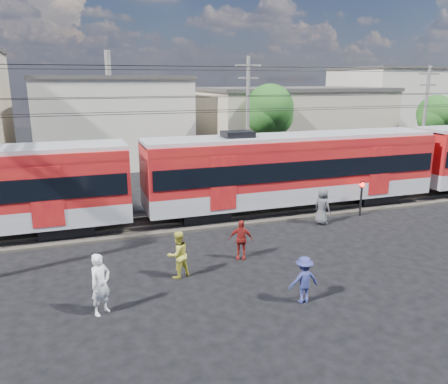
{
  "coord_description": "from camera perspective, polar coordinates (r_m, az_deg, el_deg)",
  "views": [
    {
      "loc": [
        -5.14,
        -12.61,
        6.99
      ],
      "look_at": [
        0.89,
        5.0,
        2.19
      ],
      "focal_mm": 35.0,
      "sensor_mm": 36.0,
      "label": 1
    }
  ],
  "objects": [
    {
      "name": "pedestrian_e",
      "position": [
        22.14,
        12.72,
        -1.84
      ],
      "size": [
        0.88,
        1.04,
        1.82
      ],
      "primitive_type": "imported",
      "rotation": [
        0.0,
        0.0,
        1.96
      ],
      "color": "#49494E",
      "rests_on": "ground"
    },
    {
      "name": "building_east",
      "position": [
        52.49,
        20.65,
        10.47
      ],
      "size": [
        10.2,
        10.2,
        8.3
      ],
      "color": "#BCB6A4",
      "rests_on": "ground"
    },
    {
      "name": "ground",
      "position": [
        15.31,
        2.99,
        -12.73
      ],
      "size": [
        120.0,
        120.0,
        0.0
      ],
      "primitive_type": "plane",
      "color": "black",
      "rests_on": "ground"
    },
    {
      "name": "building_midwest",
      "position": [
        39.88,
        -14.5,
        9.22
      ],
      "size": [
        12.24,
        12.24,
        7.3
      ],
      "color": "#BCB6A4",
      "rests_on": "ground"
    },
    {
      "name": "pedestrian_a",
      "position": [
        14.05,
        -15.84,
        -11.5
      ],
      "size": [
        0.84,
        0.8,
        1.94
      ],
      "primitive_type": "imported",
      "rotation": [
        0.0,
        0.0,
        0.65
      ],
      "color": "white",
      "rests_on": "ground"
    },
    {
      "name": "tree_near",
      "position": [
        33.96,
        6.21,
        10.46
      ],
      "size": [
        3.82,
        3.64,
        6.72
      ],
      "color": "#382619",
      "rests_on": "ground"
    },
    {
      "name": "pedestrian_d",
      "position": [
        17.5,
        2.21,
        -6.22
      ],
      "size": [
        1.03,
        0.77,
        1.62
      ],
      "primitive_type": "imported",
      "rotation": [
        0.0,
        0.0,
        -0.44
      ],
      "color": "maroon",
      "rests_on": "ground"
    },
    {
      "name": "building_mideast",
      "position": [
        41.49,
        8.78,
        9.0
      ],
      "size": [
        16.32,
        10.2,
        6.3
      ],
      "color": "tan",
      "rests_on": "ground"
    },
    {
      "name": "crossing_signal",
      "position": [
        23.96,
        17.52,
        -0.01
      ],
      "size": [
        0.27,
        0.27,
        1.84
      ],
      "color": "black",
      "rests_on": "ground"
    },
    {
      "name": "commuter_train",
      "position": [
        23.9,
        9.45,
        3.2
      ],
      "size": [
        50.3,
        3.08,
        4.17
      ],
      "color": "black",
      "rests_on": "ground"
    },
    {
      "name": "pedestrian_c",
      "position": [
        14.47,
        10.38,
        -11.21
      ],
      "size": [
        1.01,
        0.58,
        1.56
      ],
      "primitive_type": "imported",
      "rotation": [
        0.0,
        0.0,
        3.14
      ],
      "color": "navy",
      "rests_on": "ground"
    },
    {
      "name": "rail_far",
      "position": [
        23.0,
        -5.13,
        -2.81
      ],
      "size": [
        70.0,
        0.12,
        0.12
      ],
      "primitive_type": "cube",
      "color": "#59544C",
      "rests_on": "track_bed"
    },
    {
      "name": "tree_far",
      "position": [
        41.85,
        26.0,
        8.92
      ],
      "size": [
        3.36,
        3.12,
        5.76
      ],
      "color": "#382619",
      "rests_on": "ground"
    },
    {
      "name": "utility_pole_mid",
      "position": [
        29.88,
        3.11,
        9.73
      ],
      "size": [
        1.8,
        0.24,
        8.5
      ],
      "color": "slate",
      "rests_on": "ground"
    },
    {
      "name": "pedestrian_b",
      "position": [
        15.99,
        -6.02,
        -8.11
      ],
      "size": [
        1.03,
        0.92,
        1.75
      ],
      "primitive_type": "imported",
      "rotation": [
        0.0,
        0.0,
        3.5
      ],
      "color": "gold",
      "rests_on": "ground"
    },
    {
      "name": "utility_pole_east",
      "position": [
        36.71,
        24.72,
        8.93
      ],
      "size": [
        1.8,
        0.24,
        8.0
      ],
      "color": "slate",
      "rests_on": "ground"
    },
    {
      "name": "track_bed",
      "position": [
        22.35,
        -4.66,
        -3.65
      ],
      "size": [
        70.0,
        3.4,
        0.12
      ],
      "primitive_type": "cube",
      "color": "#2D2823",
      "rests_on": "ground"
    },
    {
      "name": "rail_near",
      "position": [
        21.62,
        -4.17,
        -3.93
      ],
      "size": [
        70.0,
        0.12,
        0.12
      ],
      "primitive_type": "cube",
      "color": "#59544C",
      "rests_on": "track_bed"
    }
  ]
}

